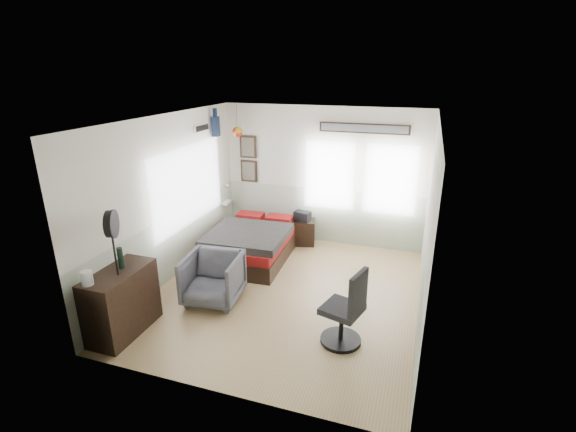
{
  "coord_description": "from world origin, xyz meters",
  "views": [
    {
      "loc": [
        1.85,
        -5.48,
        3.38
      ],
      "look_at": [
        -0.1,
        0.4,
        1.15
      ],
      "focal_mm": 26.0,
      "sensor_mm": 36.0,
      "label": 1
    }
  ],
  "objects_px": {
    "armchair": "(213,278)",
    "nightstand": "(302,232)",
    "bed": "(252,244)",
    "task_chair": "(346,314)",
    "dresser": "(122,302)"
  },
  "relations": [
    {
      "from": "dresser",
      "to": "nightstand",
      "type": "relative_size",
      "value": 2.02
    },
    {
      "from": "task_chair",
      "to": "armchair",
      "type": "bearing_deg",
      "value": -175.06
    },
    {
      "from": "bed",
      "to": "nightstand",
      "type": "xyz_separation_m",
      "value": [
        0.69,
        0.95,
        -0.04
      ]
    },
    {
      "from": "bed",
      "to": "armchair",
      "type": "height_order",
      "value": "armchair"
    },
    {
      "from": "dresser",
      "to": "task_chair",
      "type": "distance_m",
      "value": 2.94
    },
    {
      "from": "armchair",
      "to": "nightstand",
      "type": "height_order",
      "value": "armchair"
    },
    {
      "from": "nightstand",
      "to": "task_chair",
      "type": "xyz_separation_m",
      "value": [
        1.44,
        -2.93,
        0.18
      ]
    },
    {
      "from": "bed",
      "to": "nightstand",
      "type": "height_order",
      "value": "bed"
    },
    {
      "from": "dresser",
      "to": "nightstand",
      "type": "distance_m",
      "value": 3.88
    },
    {
      "from": "nightstand",
      "to": "task_chair",
      "type": "height_order",
      "value": "task_chair"
    },
    {
      "from": "bed",
      "to": "armchair",
      "type": "relative_size",
      "value": 2.33
    },
    {
      "from": "bed",
      "to": "dresser",
      "type": "distance_m",
      "value": 2.76
    },
    {
      "from": "bed",
      "to": "nightstand",
      "type": "distance_m",
      "value": 1.18
    },
    {
      "from": "dresser",
      "to": "task_chair",
      "type": "bearing_deg",
      "value": 13.21
    },
    {
      "from": "dresser",
      "to": "nightstand",
      "type": "bearing_deg",
      "value": 68.53
    }
  ]
}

